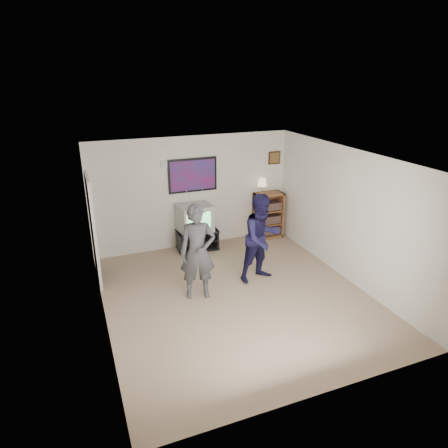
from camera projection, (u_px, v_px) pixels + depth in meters
room_shell at (230, 225)px, 6.99m from camera, size 4.51×5.00×2.51m
media_stand at (197, 239)px, 8.99m from camera, size 0.93×0.55×0.45m
crt_television at (195, 218)px, 8.78m from camera, size 0.77×0.67×0.60m
bookshelf at (268, 215)px, 9.53m from camera, size 0.67×0.38×1.10m
table_lamp at (262, 186)px, 9.24m from camera, size 0.23×0.23×0.37m
person_tall at (198, 252)px, 6.87m from camera, size 0.70×0.55×1.71m
person_short at (262, 238)px, 7.47m from camera, size 0.93×0.78×1.71m
controller_left at (195, 234)px, 6.94m from camera, size 0.04×0.12×0.03m
controller_right at (258, 223)px, 7.59m from camera, size 0.07×0.13×0.04m
poster at (193, 175)px, 8.69m from camera, size 1.10×0.03×0.75m
air_vent at (167, 164)px, 8.40m from camera, size 0.28×0.02×0.14m
small_picture at (274, 158)px, 9.30m from camera, size 0.30×0.03×0.30m
doorway at (93, 231)px, 7.40m from camera, size 0.03×0.85×2.00m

